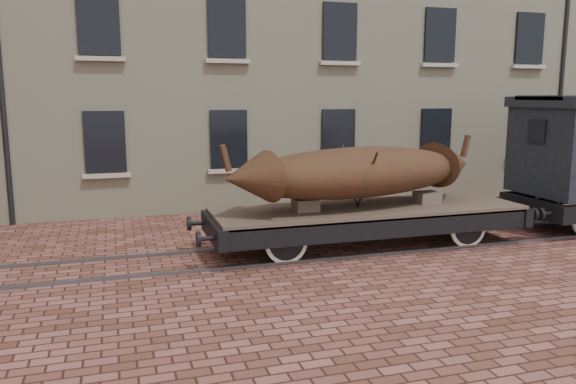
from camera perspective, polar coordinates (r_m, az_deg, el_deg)
name	(u,v)px	position (r m, az deg, el deg)	size (l,w,h in m)	color
ground	(378,246)	(13.30, 9.13, -5.43)	(90.00, 90.00, 0.00)	#552E23
warehouse_cream	(338,5)	(23.46, 5.14, 18.37)	(40.00, 10.19, 14.00)	beige
rail_track	(378,245)	(13.29, 9.14, -5.31)	(30.00, 1.52, 0.06)	#59595E
flatcar_wagon	(368,215)	(13.00, 8.14, -2.31)	(8.07, 2.19, 1.22)	#45382D
iron_boat	(358,172)	(12.72, 7.15, 2.03)	(6.49, 2.64, 1.56)	#4D2715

